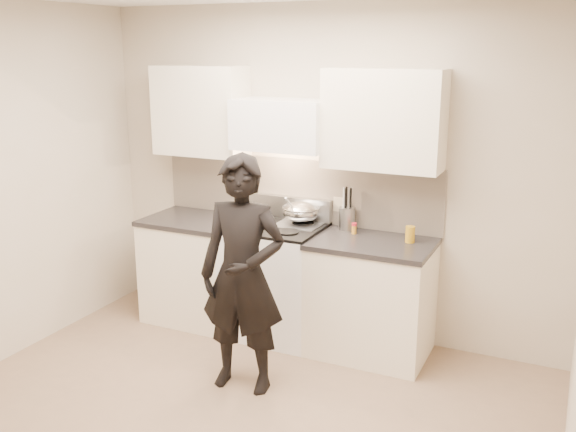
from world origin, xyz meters
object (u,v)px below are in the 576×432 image
at_px(counter_right, 371,297).
at_px(person, 243,275).
at_px(wok, 301,212).
at_px(utensil_crock, 347,217).
at_px(stove, 276,280).

height_order(counter_right, person, person).
relative_size(counter_right, wok, 2.37).
xyz_separation_m(wok, utensil_crock, (0.37, 0.07, -0.02)).
xyz_separation_m(counter_right, utensil_crock, (-0.29, 0.22, 0.57)).
height_order(utensil_crock, person, person).
bearing_deg(counter_right, stove, -180.00).
relative_size(wok, utensil_crock, 1.12).
distance_m(counter_right, utensil_crock, 0.67).
bearing_deg(person, wok, 83.97).
bearing_deg(utensil_crock, stove, -157.87).
bearing_deg(utensil_crock, person, -107.88).
xyz_separation_m(stove, wok, (0.16, 0.14, 0.57)).
height_order(wok, utensil_crock, utensil_crock).
relative_size(stove, utensil_crock, 2.76).
distance_m(wok, person, 1.05).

